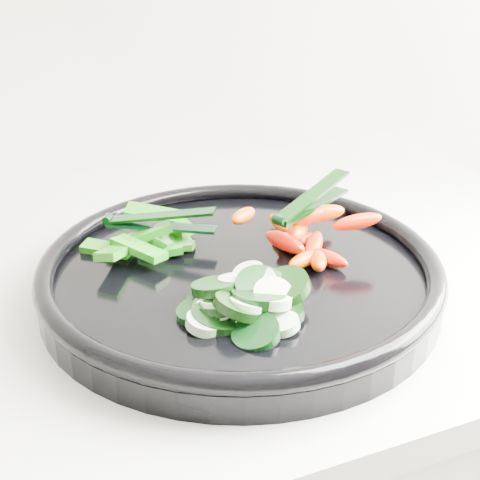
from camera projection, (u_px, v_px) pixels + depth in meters
name	position (u px, v px, depth m)	size (l,w,h in m)	color
veggie_tray	(240.00, 273.00, 0.63)	(0.43, 0.43, 0.04)	black
cucumber_pile	(240.00, 303.00, 0.55)	(0.13, 0.12, 0.04)	black
carrot_pile	(304.00, 234.00, 0.65)	(0.14, 0.13, 0.05)	#F64400
pepper_pile	(150.00, 238.00, 0.66)	(0.12, 0.13, 0.04)	#186509
tong_carrot	(310.00, 201.00, 0.64)	(0.11, 0.07, 0.02)	black
tong_pepper	(157.00, 221.00, 0.66)	(0.10, 0.07, 0.02)	black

